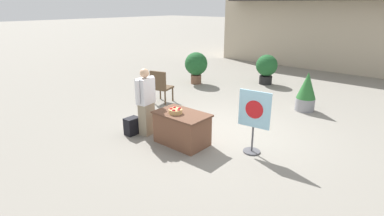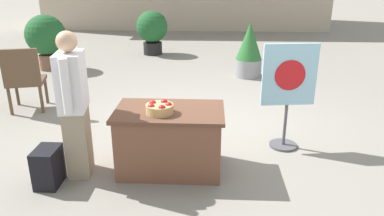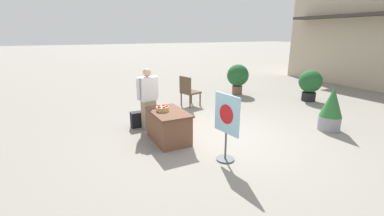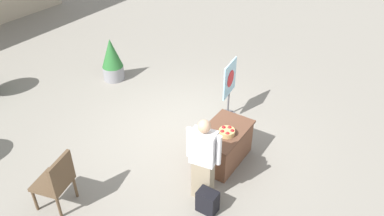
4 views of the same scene
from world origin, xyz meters
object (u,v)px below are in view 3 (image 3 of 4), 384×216
(backpack, at_px, (137,119))
(poster_board, at_px, (226,124))
(display_table, at_px, (169,126))
(apple_basket, at_px, (162,108))
(potted_plant_near_right, at_px, (238,76))
(potted_plant_far_right, at_px, (310,83))
(patio_chair, at_px, (188,90))
(person_visitor, at_px, (148,99))
(potted_plant_far_left, at_px, (331,109))

(backpack, xyz_separation_m, poster_board, (2.68, 1.05, 0.56))
(display_table, xyz_separation_m, apple_basket, (-0.09, -0.10, 0.42))
(display_table, bearing_deg, apple_basket, -130.92)
(backpack, relative_size, potted_plant_near_right, 0.34)
(poster_board, bearing_deg, potted_plant_far_right, -162.14)
(patio_chair, bearing_deg, display_table, -139.18)
(display_table, relative_size, person_visitor, 0.75)
(patio_chair, distance_m, potted_plant_near_right, 2.76)
(patio_chair, bearing_deg, potted_plant_far_left, -73.04)
(apple_basket, bearing_deg, backpack, -165.54)
(apple_basket, relative_size, person_visitor, 0.18)
(backpack, bearing_deg, patio_chair, 119.93)
(apple_basket, bearing_deg, patio_chair, 142.49)
(person_visitor, distance_m, potted_plant_far_left, 4.75)
(display_table, height_order, backpack, display_table)
(poster_board, bearing_deg, apple_basket, -70.41)
(person_visitor, xyz_separation_m, poster_board, (2.42, 0.80, -0.05))
(patio_chair, relative_size, potted_plant_far_left, 0.91)
(apple_basket, xyz_separation_m, poster_board, (1.51, 0.75, -0.02))
(display_table, xyz_separation_m, potted_plant_far_right, (-1.12, 6.13, 0.30))
(display_table, xyz_separation_m, patio_chair, (-2.50, 1.74, 0.22))
(apple_basket, height_order, patio_chair, patio_chair)
(person_visitor, bearing_deg, apple_basket, -5.64)
(potted_plant_far_left, distance_m, potted_plant_far_right, 3.17)
(display_table, relative_size, patio_chair, 1.15)
(display_table, height_order, person_visitor, person_visitor)
(display_table, relative_size, potted_plant_near_right, 0.97)
(apple_basket, relative_size, poster_board, 0.22)
(apple_basket, bearing_deg, poster_board, 26.52)
(potted_plant_near_right, bearing_deg, potted_plant_far_left, -4.74)
(person_visitor, distance_m, potted_plant_far_right, 6.28)
(apple_basket, height_order, potted_plant_near_right, potted_plant_near_right)
(apple_basket, height_order, potted_plant_far_right, potted_plant_far_right)
(person_visitor, bearing_deg, display_table, 0.00)
(backpack, xyz_separation_m, potted_plant_far_right, (0.14, 6.53, 0.46))
(patio_chair, bearing_deg, potted_plant_near_right, 1.56)
(backpack, relative_size, patio_chair, 0.40)
(backpack, bearing_deg, person_visitor, 44.21)
(patio_chair, distance_m, potted_plant_far_right, 4.60)
(potted_plant_far_right, bearing_deg, apple_basket, -80.64)
(apple_basket, bearing_deg, person_visitor, -176.95)
(apple_basket, xyz_separation_m, potted_plant_far_left, (1.35, 4.12, -0.21))
(apple_basket, xyz_separation_m, potted_plant_near_right, (-3.16, 4.50, -0.04))
(display_table, xyz_separation_m, potted_plant_far_left, (1.25, 4.02, 0.21))
(patio_chair, xyz_separation_m, potted_plant_far_left, (3.75, 2.28, -0.01))
(potted_plant_far_left, xyz_separation_m, potted_plant_far_right, (-2.37, 2.11, 0.09))
(backpack, distance_m, potted_plant_far_left, 5.10)
(person_visitor, xyz_separation_m, backpack, (-0.26, -0.25, -0.61))
(apple_basket, relative_size, backpack, 0.71)
(display_table, bearing_deg, poster_board, 24.57)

